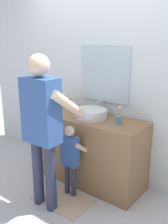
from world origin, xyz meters
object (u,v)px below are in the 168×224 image
Objects in this scene: soap_bottle at (70,106)px; adult_parent at (43,120)px; child_toddler at (70,155)px; toothbrush_cup at (118,120)px.

adult_parent is (0.30, -0.78, 0.07)m from soap_bottle.
adult_parent reaches higher than soap_bottle.
child_toddler is (0.40, -0.47, -0.41)m from soap_bottle.
adult_parent reaches higher than toothbrush_cup.
toothbrush_cup is 0.85m from adult_parent.
soap_bottle is at bearing 130.04° from child_toddler.
adult_parent is (-0.10, -0.31, 0.48)m from child_toddler.
toothbrush_cup reaches higher than child_toddler.
child_toddler is 0.58m from adult_parent.
toothbrush_cup is 0.67m from child_toddler.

